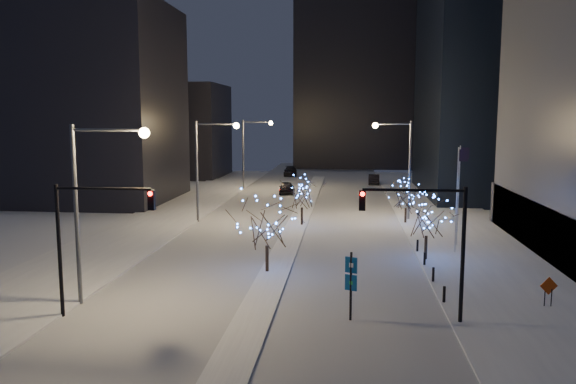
# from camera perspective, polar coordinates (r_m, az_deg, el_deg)

# --- Properties ---
(ground) EXTENTS (160.00, 160.00, 0.00)m
(ground) POSITION_cam_1_polar(r_m,az_deg,el_deg) (29.21, -3.76, -13.21)
(ground) COLOR white
(ground) RESTS_ON ground
(road) EXTENTS (20.00, 130.00, 0.02)m
(road) POSITION_cam_1_polar(r_m,az_deg,el_deg) (62.93, 1.62, -1.87)
(road) COLOR #A7ACB5
(road) RESTS_ON ground
(median) EXTENTS (2.00, 80.00, 0.15)m
(median) POSITION_cam_1_polar(r_m,az_deg,el_deg) (58.01, 1.24, -2.61)
(median) COLOR silver
(median) RESTS_ON ground
(east_sidewalk) EXTENTS (10.00, 90.00, 0.15)m
(east_sidewalk) POSITION_cam_1_polar(r_m,az_deg,el_deg) (49.11, 18.02, -4.87)
(east_sidewalk) COLOR silver
(east_sidewalk) RESTS_ON ground
(west_sidewalk) EXTENTS (8.00, 90.00, 0.15)m
(west_sidewalk) POSITION_cam_1_polar(r_m,az_deg,el_deg) (51.53, -15.47, -4.20)
(west_sidewalk) COLOR silver
(west_sidewalk) RESTS_ON ground
(filler_west_near) EXTENTS (22.00, 18.00, 24.00)m
(filler_west_near) POSITION_cam_1_polar(r_m,az_deg,el_deg) (74.48, -20.29, 8.40)
(filler_west_near) COLOR black
(filler_west_near) RESTS_ON ground
(filler_west_far) EXTENTS (18.00, 16.00, 16.00)m
(filler_west_far) POSITION_cam_1_polar(r_m,az_deg,el_deg) (101.67, -11.66, 6.12)
(filler_west_far) COLOR black
(filler_west_far) RESTS_ON ground
(horizon_block) EXTENTS (24.00, 14.00, 42.00)m
(horizon_block) POSITION_cam_1_polar(r_m,az_deg,el_deg) (119.38, 6.75, 12.67)
(horizon_block) COLOR black
(horizon_block) RESTS_ON ground
(street_lamp_w_near) EXTENTS (4.40, 0.56, 10.00)m
(street_lamp_w_near) POSITION_cam_1_polar(r_m,az_deg,el_deg) (32.19, -19.13, 0.28)
(street_lamp_w_near) COLOR #595E66
(street_lamp_w_near) RESTS_ON ground
(street_lamp_w_mid) EXTENTS (4.40, 0.56, 10.00)m
(street_lamp_w_mid) POSITION_cam_1_polar(r_m,az_deg,el_deg) (55.73, -8.21, 3.55)
(street_lamp_w_mid) COLOR #595E66
(street_lamp_w_mid) RESTS_ON ground
(street_lamp_w_far) EXTENTS (4.40, 0.56, 10.00)m
(street_lamp_w_far) POSITION_cam_1_polar(r_m,az_deg,el_deg) (80.16, -3.83, 4.83)
(street_lamp_w_far) COLOR #595E66
(street_lamp_w_far) RESTS_ON ground
(street_lamp_east) EXTENTS (3.90, 0.56, 10.00)m
(street_lamp_east) POSITION_cam_1_polar(r_m,az_deg,el_deg) (57.29, 11.38, 3.54)
(street_lamp_east) COLOR #595E66
(street_lamp_east) RESTS_ON ground
(traffic_signal_west) EXTENTS (5.26, 0.43, 7.00)m
(traffic_signal_west) POSITION_cam_1_polar(r_m,az_deg,el_deg) (30.45, -19.73, -3.46)
(traffic_signal_west) COLOR black
(traffic_signal_west) RESTS_ON ground
(traffic_signal_east) EXTENTS (5.26, 0.43, 7.00)m
(traffic_signal_east) POSITION_cam_1_polar(r_m,az_deg,el_deg) (28.77, 14.38, -3.88)
(traffic_signal_east) COLOR black
(traffic_signal_east) RESTS_ON ground
(flagpoles) EXTENTS (1.35, 2.60, 8.00)m
(flagpoles) POSITION_cam_1_polar(r_m,az_deg,el_deg) (45.34, 16.96, 0.22)
(flagpoles) COLOR silver
(flagpoles) RESTS_ON east_sidewalk
(bollards) EXTENTS (0.16, 12.16, 0.90)m
(bollards) POSITION_cam_1_polar(r_m,az_deg,el_deg) (38.57, 14.10, -7.30)
(bollards) COLOR black
(bollards) RESTS_ON east_sidewalk
(car_near) EXTENTS (2.21, 4.81, 1.60)m
(car_near) POSITION_cam_1_polar(r_m,az_deg,el_deg) (76.59, -0.17, 0.44)
(car_near) COLOR black
(car_near) RESTS_ON ground
(car_mid) EXTENTS (1.91, 4.81, 1.56)m
(car_mid) POSITION_cam_1_polar(r_m,az_deg,el_deg) (88.43, 8.74, 1.30)
(car_mid) COLOR black
(car_mid) RESTS_ON ground
(car_far) EXTENTS (2.64, 5.68, 1.61)m
(car_far) POSITION_cam_1_polar(r_m,az_deg,el_deg) (99.73, 0.24, 2.11)
(car_far) COLOR black
(car_far) RESTS_ON ground
(holiday_tree_median_near) EXTENTS (5.48, 5.48, 5.49)m
(holiday_tree_median_near) POSITION_cam_1_polar(r_m,az_deg,el_deg) (37.14, -2.16, -2.91)
(holiday_tree_median_near) COLOR black
(holiday_tree_median_near) RESTS_ON median
(holiday_tree_median_far) EXTENTS (4.14, 4.14, 4.70)m
(holiday_tree_median_far) POSITION_cam_1_polar(r_m,az_deg,el_deg) (53.41, 1.42, -0.12)
(holiday_tree_median_far) COLOR black
(holiday_tree_median_far) RESTS_ON median
(holiday_tree_plaza_near) EXTENTS (4.26, 4.26, 4.86)m
(holiday_tree_plaza_near) POSITION_cam_1_polar(r_m,az_deg,el_deg) (41.61, 13.92, -2.42)
(holiday_tree_plaza_near) COLOR black
(holiday_tree_plaza_near) RESTS_ON east_sidewalk
(holiday_tree_plaza_far) EXTENTS (4.16, 4.16, 4.29)m
(holiday_tree_plaza_far) POSITION_cam_1_polar(r_m,az_deg,el_deg) (55.68, 11.91, -0.28)
(holiday_tree_plaza_far) COLOR black
(holiday_tree_plaza_far) RESTS_ON east_sidewalk
(wayfinding_sign) EXTENTS (0.62, 0.32, 3.60)m
(wayfinding_sign) POSITION_cam_1_polar(r_m,az_deg,el_deg) (29.07, 6.42, -8.75)
(wayfinding_sign) COLOR black
(wayfinding_sign) RESTS_ON ground
(construction_sign) EXTENTS (0.99, 0.19, 1.64)m
(construction_sign) POSITION_cam_1_polar(r_m,az_deg,el_deg) (33.98, 24.96, -8.89)
(construction_sign) COLOR black
(construction_sign) RESTS_ON east_sidewalk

